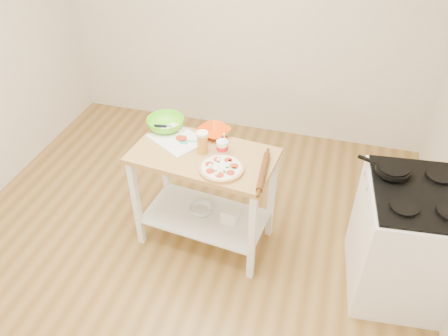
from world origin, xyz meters
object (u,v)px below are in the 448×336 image
pizza (221,168)px  shelf_glass_bowl (201,209)px  skillet (392,169)px  orange_bowl (214,132)px  green_bowl (166,124)px  rolling_pin (263,172)px  yogurt_tub (222,147)px  shelf_bin (230,215)px  knife (166,126)px  gas_stove (404,241)px  beer_pint (202,142)px  spatula (189,142)px  cutting_board (177,138)px  prep_island (204,180)px

pizza → shelf_glass_bowl: size_ratio=1.68×
skillet → orange_bowl: 1.34m
green_bowl → rolling_pin: (0.87, -0.36, -0.02)m
yogurt_tub → shelf_glass_bowl: (-0.18, -0.02, -0.66)m
shelf_glass_bowl → shelf_bin: bearing=-6.6°
pizza → knife: bearing=145.3°
gas_stove → knife: bearing=165.1°
shelf_bin → beer_pint: bearing=175.1°
knife → rolling_pin: (0.88, -0.37, 0.01)m
gas_stove → shelf_glass_bowl: size_ratio=5.80×
spatula → cutting_board: bearing=153.7°
prep_island → orange_bowl: bearing=88.8°
spatula → green_bowl: size_ratio=0.49×
rolling_pin → shelf_bin: (-0.26, 0.12, -0.60)m
orange_bowl → shelf_bin: size_ratio=1.90×
spatula → yogurt_tub: size_ratio=0.78×
spatula → rolling_pin: bearing=-29.4°
cutting_board → spatula: size_ratio=3.38×
spatula → shelf_bin: bearing=-25.0°
prep_island → cutting_board: cutting_board is taller
beer_pint → shelf_bin: (0.23, -0.02, -0.67)m
cutting_board → orange_bowl: size_ratio=2.10×
yogurt_tub → shelf_bin: bearing=-29.2°
gas_stove → yogurt_tub: size_ratio=5.85×
shelf_glass_bowl → yogurt_tub: bearing=4.8°
pizza → green_bowl: 0.70m
gas_stove → shelf_bin: 1.32m
knife → green_bowl: (0.00, -0.01, 0.03)m
yogurt_tub → orange_bowl: bearing=120.8°
cutting_board → knife: cutting_board is taller
orange_bowl → rolling_pin: (0.47, -0.38, -0.01)m
cutting_board → orange_bowl: orange_bowl is taller
prep_island → rolling_pin: (0.48, -0.12, 0.28)m
pizza → yogurt_tub: 0.21m
prep_island → orange_bowl: 0.39m
shelf_bin → skillet: bearing=4.2°
green_bowl → orange_bowl: bearing=2.8°
cutting_board → shelf_bin: 0.76m
orange_bowl → shelf_bin: orange_bowl is taller
pizza → orange_bowl: orange_bowl is taller
cutting_board → shelf_bin: bearing=16.0°
cutting_board → orange_bowl: bearing=58.2°
knife → beer_pint: bearing=-38.5°
cutting_board → yogurt_tub: 0.40m
prep_island → knife: 0.54m
gas_stove → orange_bowl: bearing=162.3°
orange_bowl → spatula: bearing=-132.2°
skillet → yogurt_tub: yogurt_tub is taller
skillet → yogurt_tub: 1.20m
beer_pint → cutting_board: bearing=156.8°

